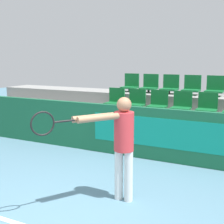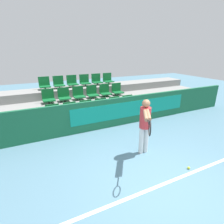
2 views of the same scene
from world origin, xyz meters
name	(u,v)px [view 1 (image 1 of 2)]	position (x,y,z in m)	size (l,w,h in m)	color
barrier_wall	(146,133)	(0.04, 3.27, 0.56)	(12.91, 0.14, 1.12)	#19603D
bleacher_tier_front	(154,143)	(0.00, 3.89, 0.18)	(12.51, 1.09, 0.37)	gray
bleacher_tier_middle	(167,126)	(0.00, 4.98, 0.37)	(12.51, 1.09, 0.73)	gray
bleacher_tier_back	(178,113)	(0.00, 6.08, 0.55)	(12.51, 1.09, 1.10)	gray
stadium_chair_0	(97,119)	(-1.61, 4.03, 0.59)	(0.49, 0.42, 0.57)	#333333
stadium_chair_1	(119,121)	(-0.97, 4.03, 0.59)	(0.49, 0.42, 0.57)	#333333
stadium_chair_2	(143,124)	(-0.32, 4.03, 0.59)	(0.49, 0.42, 0.57)	#333333
stadium_chair_3	(169,126)	(0.32, 4.03, 0.59)	(0.49, 0.42, 0.57)	#333333
stadium_chair_4	(197,129)	(0.97, 4.03, 0.59)	(0.49, 0.42, 0.57)	#333333
stadium_chair_6	(115,100)	(-1.61, 5.12, 0.96)	(0.49, 0.42, 0.57)	#333333
stadium_chair_7	(136,101)	(-0.97, 5.12, 0.96)	(0.49, 0.42, 0.57)	#333333
stadium_chair_8	(158,103)	(-0.32, 5.12, 0.96)	(0.49, 0.42, 0.57)	#333333
stadium_chair_9	(182,104)	(0.32, 5.12, 0.96)	(0.49, 0.42, 0.57)	#333333
stadium_chair_10	(207,106)	(0.97, 5.12, 0.96)	(0.49, 0.42, 0.57)	#333333
stadium_chair_12	(130,84)	(-1.61, 6.21, 1.33)	(0.49, 0.42, 0.57)	#333333
stadium_chair_13	(150,85)	(-0.97, 6.21, 1.33)	(0.49, 0.42, 0.57)	#333333
stadium_chair_14	(170,86)	(-0.32, 6.21, 1.33)	(0.49, 0.42, 0.57)	#333333
stadium_chair_15	(192,87)	(0.32, 6.21, 1.33)	(0.49, 0.42, 0.57)	#333333
stadium_chair_16	(215,88)	(0.97, 6.21, 1.33)	(0.49, 0.42, 0.57)	#333333
tennis_player	(119,139)	(0.41, 1.15, 0.98)	(0.91, 1.34, 1.60)	silver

